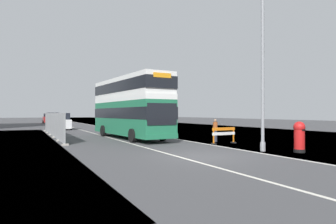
# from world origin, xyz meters

# --- Properties ---
(ground) EXTENTS (140.00, 280.00, 0.10)m
(ground) POSITION_xyz_m (0.65, 0.13, -0.05)
(ground) COLOR #424244
(double_decker_bus) EXTENTS (3.29, 11.56, 5.04)m
(double_decker_bus) POSITION_xyz_m (0.21, 11.45, 2.68)
(double_decker_bus) COLOR #1E6B47
(double_decker_bus) RESTS_ON ground
(lamppost_foreground) EXTENTS (0.29, 0.70, 9.29)m
(lamppost_foreground) POSITION_xyz_m (4.04, 0.04, 4.41)
(lamppost_foreground) COLOR gray
(lamppost_foreground) RESTS_ON ground
(red_pillar_postbox) EXTENTS (0.61, 0.61, 1.67)m
(red_pillar_postbox) POSITION_xyz_m (5.43, -1.21, 0.91)
(red_pillar_postbox) COLOR black
(red_pillar_postbox) RESTS_ON ground
(roadworks_barrier) EXTENTS (1.96, 0.55, 1.12)m
(roadworks_barrier) POSITION_xyz_m (4.56, 4.25, 0.72)
(roadworks_barrier) COLOR orange
(roadworks_barrier) RESTS_ON ground
(construction_site_fence) EXTENTS (0.44, 17.20, 2.18)m
(construction_site_fence) POSITION_xyz_m (-5.40, 16.45, 1.05)
(construction_site_fence) COLOR #A8AAAD
(construction_site_fence) RESTS_ON ground
(car_oncoming_near) EXTENTS (1.98, 4.35, 2.12)m
(car_oncoming_near) POSITION_xyz_m (-3.25, 27.64, 0.99)
(car_oncoming_near) COLOR silver
(car_oncoming_near) RESTS_ON ground
(car_receding_mid) EXTENTS (1.96, 4.56, 2.21)m
(car_receding_mid) POSITION_xyz_m (-3.54, 36.83, 1.05)
(car_receding_mid) COLOR gray
(car_receding_mid) RESTS_ON ground
(car_receding_far) EXTENTS (2.03, 4.15, 1.98)m
(car_receding_far) POSITION_xyz_m (-2.47, 45.93, 0.94)
(car_receding_far) COLOR black
(car_receding_far) RESTS_ON ground
(car_far_side) EXTENTS (1.90, 4.33, 2.04)m
(car_far_side) POSITION_xyz_m (-2.94, 54.43, 0.97)
(car_far_side) COLOR maroon
(car_far_side) RESTS_ON ground
(pedestrian_at_kerb) EXTENTS (0.34, 0.34, 1.68)m
(pedestrian_at_kerb) POSITION_xyz_m (4.76, 5.52, 0.84)
(pedestrian_at_kerb) COLOR #2D3342
(pedestrian_at_kerb) RESTS_ON ground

